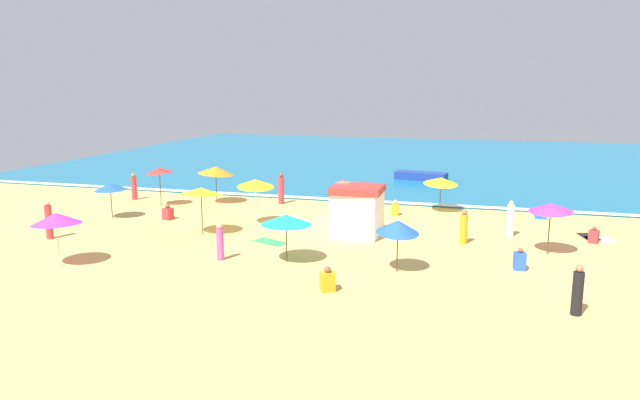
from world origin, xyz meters
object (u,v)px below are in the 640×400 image
(beach_umbrella_9, at_px, (286,220))
(beachgoer_3, at_px, (327,281))
(beach_umbrella_3, at_px, (110,187))
(beachgoer_4, at_px, (168,213))
(beach_umbrella_0, at_px, (441,181))
(beachgoer_6, at_px, (281,189))
(beachgoer_12, at_px, (49,221))
(beach_umbrella_2, at_px, (56,218))
(beachgoer_10, at_px, (134,187))
(beach_umbrella_4, at_px, (159,170))
(beachgoer_2, at_px, (220,242))
(beachgoer_9, at_px, (343,197))
(beach_umbrella_7, at_px, (256,183))
(lifeguard_cabana, at_px, (357,210))
(beach_umbrella_5, at_px, (201,191))
(beach_umbrella_6, at_px, (551,208))
(beachgoer_5, at_px, (510,220))
(beachgoer_0, at_px, (395,209))
(beachgoer_7, at_px, (464,227))
(beachgoer_11, at_px, (520,260))
(beachgoer_1, at_px, (578,291))
(small_boat_0, at_px, (421,176))
(beachgoer_8, at_px, (594,236))
(beach_umbrella_8, at_px, (398,227))
(beach_umbrella_1, at_px, (216,170))

(beach_umbrella_9, height_order, beachgoer_3, beach_umbrella_9)
(beach_umbrella_3, distance_m, beachgoer_4, 3.35)
(beach_umbrella_0, bearing_deg, beach_umbrella_3, -159.11)
(beachgoer_6, relative_size, beachgoer_12, 1.03)
(beach_umbrella_2, relative_size, beachgoer_10, 1.61)
(beach_umbrella_4, relative_size, beachgoer_2, 1.53)
(beach_umbrella_4, xyz_separation_m, beachgoer_9, (10.73, 1.17, -1.24))
(beach_umbrella_7, xyz_separation_m, beachgoer_10, (-9.82, 4.21, -1.35))
(lifeguard_cabana, height_order, beach_umbrella_5, lifeguard_cabana)
(beach_umbrella_9, relative_size, beachgoer_4, 3.38)
(beach_umbrella_6, xyz_separation_m, beachgoer_2, (-12.85, -4.56, -1.24))
(beachgoer_5, distance_m, beachgoer_9, 9.27)
(beachgoer_4, bearing_deg, beachgoer_0, 20.79)
(lifeguard_cabana, bearing_deg, beachgoer_7, -0.61)
(beach_umbrella_0, relative_size, beachgoer_11, 2.93)
(beach_umbrella_2, distance_m, beachgoer_6, 14.61)
(beachgoer_12, bearing_deg, lifeguard_cabana, 18.07)
(beach_umbrella_3, bearing_deg, beach_umbrella_2, -68.33)
(beachgoer_1, distance_m, beachgoer_5, 9.64)
(beachgoer_11, bearing_deg, beachgoer_2, -170.40)
(beachgoer_1, bearing_deg, beach_umbrella_2, -179.77)
(beach_umbrella_3, bearing_deg, beach_umbrella_9, -23.06)
(lifeguard_cabana, relative_size, beachgoer_4, 2.81)
(small_boat_0, bearing_deg, beach_umbrella_2, -114.58)
(beachgoer_10, distance_m, beachgoer_11, 23.84)
(beachgoer_8, height_order, beachgoer_12, beachgoer_12)
(beach_umbrella_0, relative_size, beach_umbrella_9, 0.89)
(beach_umbrella_6, bearing_deg, beachgoer_12, -170.56)
(beach_umbrella_2, distance_m, beach_umbrella_6, 19.89)
(beach_umbrella_0, xyz_separation_m, beach_umbrella_8, (-0.70, -11.29, -0.02))
(beach_umbrella_0, bearing_deg, beachgoer_4, -156.98)
(beach_umbrella_5, bearing_deg, lifeguard_cabana, 13.81)
(beach_umbrella_5, distance_m, small_boat_0, 20.66)
(beach_umbrella_9, distance_m, beachgoer_11, 9.17)
(beach_umbrella_2, height_order, beachgoer_7, beach_umbrella_2)
(beach_umbrella_1, relative_size, beachgoer_1, 1.57)
(beachgoer_9, bearing_deg, lifeguard_cabana, -69.05)
(beachgoer_5, bearing_deg, beachgoer_4, -175.91)
(beach_umbrella_7, height_order, beachgoer_12, beach_umbrella_7)
(lifeguard_cabana, distance_m, beachgoer_10, 16.01)
(beachgoer_2, bearing_deg, beach_umbrella_4, 131.97)
(beach_umbrella_8, bearing_deg, beachgoer_6, 127.88)
(beachgoer_7, bearing_deg, lifeguard_cabana, 179.39)
(beachgoer_12, bearing_deg, beach_umbrella_1, 68.77)
(beach_umbrella_3, distance_m, beachgoer_6, 9.64)
(beach_umbrella_5, relative_size, beachgoer_10, 1.41)
(beach_umbrella_0, xyz_separation_m, beach_umbrella_6, (5.04, -7.20, 0.22))
(beachgoer_6, bearing_deg, beach_umbrella_6, -25.98)
(beach_umbrella_2, bearing_deg, beach_umbrella_3, 111.67)
(beach_umbrella_7, bearing_deg, beach_umbrella_5, -124.50)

